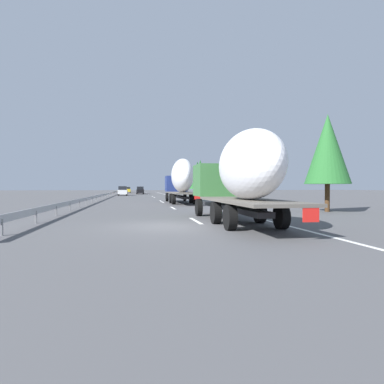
% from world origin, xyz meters
% --- Properties ---
extents(ground_plane, '(260.00, 260.00, 0.00)m').
position_xyz_m(ground_plane, '(40.00, 0.00, 0.00)').
color(ground_plane, '#4C4C4F').
extents(lane_stripe_0, '(3.20, 0.20, 0.01)m').
position_xyz_m(lane_stripe_0, '(2.00, -1.80, 0.00)').
color(lane_stripe_0, white).
rests_on(lane_stripe_0, ground_plane).
extents(lane_stripe_1, '(3.20, 0.20, 0.01)m').
position_xyz_m(lane_stripe_1, '(12.47, -1.80, 0.00)').
color(lane_stripe_1, white).
rests_on(lane_stripe_1, ground_plane).
extents(lane_stripe_2, '(3.20, 0.20, 0.01)m').
position_xyz_m(lane_stripe_2, '(23.54, -1.80, 0.00)').
color(lane_stripe_2, white).
rests_on(lane_stripe_2, ground_plane).
extents(lane_stripe_3, '(3.20, 0.20, 0.01)m').
position_xyz_m(lane_stripe_3, '(26.33, -1.80, 0.00)').
color(lane_stripe_3, white).
rests_on(lane_stripe_3, ground_plane).
extents(lane_stripe_4, '(3.20, 0.20, 0.01)m').
position_xyz_m(lane_stripe_4, '(41.03, -1.80, 0.00)').
color(lane_stripe_4, white).
rests_on(lane_stripe_4, ground_plane).
extents(lane_stripe_5, '(3.20, 0.20, 0.01)m').
position_xyz_m(lane_stripe_5, '(47.23, -1.80, 0.00)').
color(lane_stripe_5, white).
rests_on(lane_stripe_5, ground_plane).
extents(lane_stripe_6, '(3.20, 0.20, 0.01)m').
position_xyz_m(lane_stripe_6, '(67.69, -1.80, 0.00)').
color(lane_stripe_6, white).
rests_on(lane_stripe_6, ground_plane).
extents(lane_stripe_7, '(3.20, 0.20, 0.01)m').
position_xyz_m(lane_stripe_7, '(77.77, -1.80, 0.00)').
color(lane_stripe_7, white).
rests_on(lane_stripe_7, ground_plane).
extents(lane_stripe_8, '(3.20, 0.20, 0.01)m').
position_xyz_m(lane_stripe_8, '(87.56, -1.80, 0.00)').
color(lane_stripe_8, white).
rests_on(lane_stripe_8, ground_plane).
extents(edge_line_right, '(110.00, 0.20, 0.01)m').
position_xyz_m(edge_line_right, '(45.00, -5.50, 0.00)').
color(edge_line_right, white).
rests_on(edge_line_right, ground_plane).
extents(truck_lead, '(13.08, 2.55, 4.73)m').
position_xyz_m(truck_lead, '(20.73, -3.60, 2.64)').
color(truck_lead, navy).
rests_on(truck_lead, ground_plane).
extents(truck_trailing, '(12.05, 2.55, 4.21)m').
position_xyz_m(truck_trailing, '(0.31, -3.60, 2.38)').
color(truck_trailing, '#387038').
rests_on(truck_trailing, ground_plane).
extents(car_yellow_coupe, '(4.67, 1.87, 1.77)m').
position_xyz_m(car_yellow_coupe, '(85.91, 3.75, 0.91)').
color(car_yellow_coupe, gold).
rests_on(car_yellow_coupe, ground_plane).
extents(car_white_van, '(4.04, 1.83, 1.91)m').
position_xyz_m(car_white_van, '(53.47, 3.88, 0.95)').
color(car_white_van, white).
rests_on(car_white_van, ground_plane).
extents(car_black_suv, '(4.31, 1.82, 1.87)m').
position_xyz_m(car_black_suv, '(66.33, 0.22, 0.94)').
color(car_black_suv, black).
rests_on(car_black_suv, ground_plane).
extents(car_red_compact, '(4.23, 1.74, 1.86)m').
position_xyz_m(car_red_compact, '(76.15, -0.02, 0.94)').
color(car_red_compact, red).
rests_on(car_red_compact, ground_plane).
extents(road_sign, '(0.10, 0.90, 3.09)m').
position_xyz_m(road_sign, '(40.75, -6.70, 2.14)').
color(road_sign, gray).
rests_on(road_sign, ground_plane).
extents(tree_0, '(3.15, 3.15, 6.89)m').
position_xyz_m(tree_0, '(6.55, -12.09, 4.41)').
color(tree_0, '#472D19').
rests_on(tree_0, ground_plane).
extents(tree_1, '(2.66, 2.66, 5.80)m').
position_xyz_m(tree_1, '(31.85, -12.46, 3.73)').
color(tree_1, '#472D19').
rests_on(tree_1, ground_plane).
extents(tree_2, '(3.32, 3.32, 7.43)m').
position_xyz_m(tree_2, '(52.05, -11.91, 4.60)').
color(tree_2, '#472D19').
rests_on(tree_2, ground_plane).
extents(tree_3, '(3.00, 3.00, 5.81)m').
position_xyz_m(tree_3, '(28.31, -12.61, 3.53)').
color(tree_3, '#472D19').
rests_on(tree_3, ground_plane).
extents(tree_4, '(3.56, 3.56, 7.69)m').
position_xyz_m(tree_4, '(60.35, -12.87, 4.73)').
color(tree_4, '#472D19').
rests_on(tree_4, ground_plane).
extents(tree_5, '(2.83, 2.83, 6.51)m').
position_xyz_m(tree_5, '(56.76, -11.42, 3.92)').
color(tree_5, '#472D19').
rests_on(tree_5, ground_plane).
extents(guardrail_median, '(94.00, 0.10, 0.76)m').
position_xyz_m(guardrail_median, '(43.00, 6.00, 0.58)').
color(guardrail_median, '#9EA0A5').
rests_on(guardrail_median, ground_plane).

